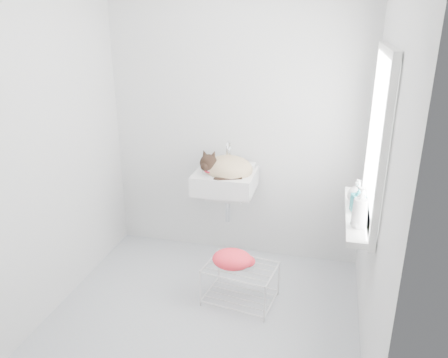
% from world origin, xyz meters
% --- Properties ---
extents(floor, '(2.20, 2.00, 0.02)m').
position_xyz_m(floor, '(0.00, 0.00, 0.00)').
color(floor, '#ADB0B4').
rests_on(floor, ground).
extents(back_wall, '(2.20, 0.02, 2.50)m').
position_xyz_m(back_wall, '(0.00, 1.00, 1.25)').
color(back_wall, silver).
rests_on(back_wall, ground).
extents(right_wall, '(0.02, 2.00, 2.50)m').
position_xyz_m(right_wall, '(1.10, 0.00, 1.25)').
color(right_wall, silver).
rests_on(right_wall, ground).
extents(left_wall, '(0.02, 2.00, 2.50)m').
position_xyz_m(left_wall, '(-1.10, 0.00, 1.25)').
color(left_wall, silver).
rests_on(left_wall, ground).
extents(window_glass, '(0.01, 0.80, 1.00)m').
position_xyz_m(window_glass, '(1.09, 0.20, 1.35)').
color(window_glass, white).
rests_on(window_glass, right_wall).
extents(window_frame, '(0.04, 0.90, 1.10)m').
position_xyz_m(window_frame, '(1.07, 0.20, 1.35)').
color(window_frame, white).
rests_on(window_frame, right_wall).
extents(windowsill, '(0.16, 0.88, 0.04)m').
position_xyz_m(windowsill, '(1.01, 0.20, 0.83)').
color(windowsill, white).
rests_on(windowsill, right_wall).
extents(sink, '(0.49, 0.43, 0.20)m').
position_xyz_m(sink, '(-0.03, 0.74, 0.85)').
color(sink, white).
rests_on(sink, back_wall).
extents(faucet, '(0.18, 0.13, 0.18)m').
position_xyz_m(faucet, '(-0.03, 0.92, 0.99)').
color(faucet, silver).
rests_on(faucet, sink).
extents(cat, '(0.44, 0.37, 0.26)m').
position_xyz_m(cat, '(-0.01, 0.72, 0.89)').
color(cat, tan).
rests_on(cat, sink).
extents(wire_rack, '(0.55, 0.43, 0.30)m').
position_xyz_m(wire_rack, '(0.22, 0.22, 0.15)').
color(wire_rack, silver).
rests_on(wire_rack, floor).
extents(towel, '(0.31, 0.23, 0.12)m').
position_xyz_m(towel, '(0.16, 0.20, 0.33)').
color(towel, '#FA3620').
rests_on(towel, wire_rack).
extents(bottle_a, '(0.12, 0.12, 0.22)m').
position_xyz_m(bottle_a, '(1.00, -0.03, 0.85)').
color(bottle_a, white).
rests_on(bottle_a, windowsill).
extents(bottle_b, '(0.10, 0.10, 0.17)m').
position_xyz_m(bottle_b, '(1.00, 0.21, 0.85)').
color(bottle_b, teal).
rests_on(bottle_b, windowsill).
extents(bottle_c, '(0.17, 0.17, 0.17)m').
position_xyz_m(bottle_c, '(1.00, 0.34, 0.85)').
color(bottle_c, white).
rests_on(bottle_c, windowsill).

